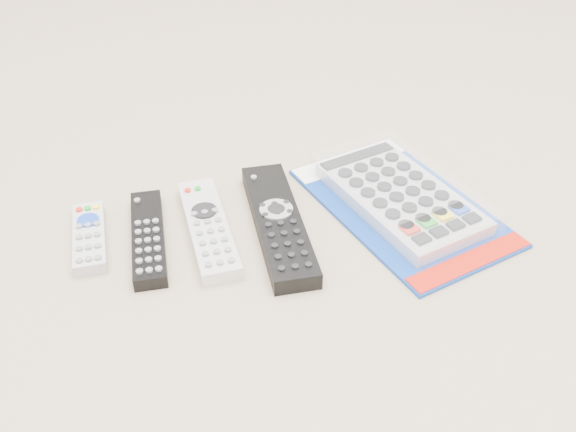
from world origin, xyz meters
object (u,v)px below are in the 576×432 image
object	(u,v)px
remote_small_grey	(89,237)
remote_slim_black	(148,237)
remote_silver_dvd	(208,228)
jumbo_remote_packaged	(401,196)
remote_large_black	(278,223)

from	to	relation	value
remote_small_grey	remote_slim_black	distance (m)	0.08
remote_silver_dvd	jumbo_remote_packaged	size ratio (longest dim) A/B	0.61
remote_large_black	jumbo_remote_packaged	size ratio (longest dim) A/B	0.75
remote_slim_black	remote_large_black	size ratio (longest dim) A/B	0.74
remote_slim_black	jumbo_remote_packaged	world-z (taller)	jumbo_remote_packaged
remote_large_black	jumbo_remote_packaged	xyz separation A→B (m)	(0.18, -0.01, 0.01)
remote_small_grey	remote_large_black	bearing A→B (deg)	-8.55
remote_small_grey	remote_silver_dvd	bearing A→B (deg)	-8.10
remote_silver_dvd	jumbo_remote_packaged	bearing A→B (deg)	-2.56
remote_silver_dvd	remote_large_black	world-z (taller)	remote_large_black
remote_silver_dvd	remote_large_black	distance (m)	0.10
remote_slim_black	remote_silver_dvd	bearing A→B (deg)	1.45
remote_slim_black	remote_small_grey	bearing A→B (deg)	167.97
remote_small_grey	remote_large_black	xyz separation A→B (m)	(0.25, -0.06, 0.00)
remote_slim_black	remote_silver_dvd	world-z (taller)	remote_silver_dvd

